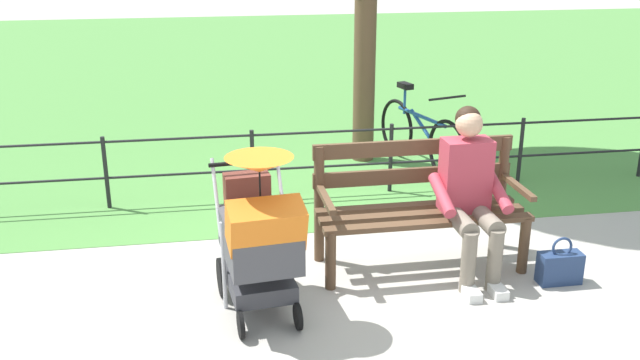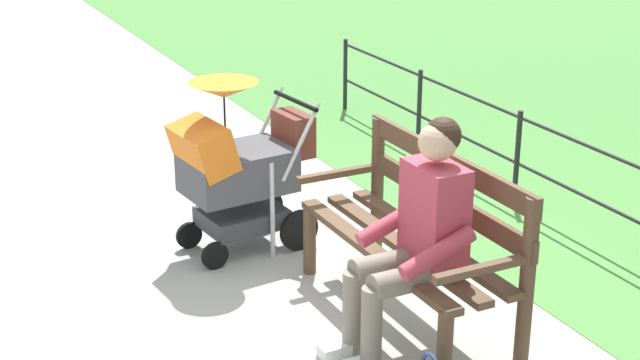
# 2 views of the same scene
# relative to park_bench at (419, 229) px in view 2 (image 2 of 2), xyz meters

# --- Properties ---
(ground_plane) EXTENTS (60.00, 60.00, 0.00)m
(ground_plane) POSITION_rel_park_bench_xyz_m (0.48, 0.12, -0.53)
(ground_plane) COLOR #ADA89E
(park_bench) EXTENTS (1.61, 0.61, 0.96)m
(park_bench) POSITION_rel_park_bench_xyz_m (0.00, 0.00, 0.00)
(park_bench) COLOR brown
(park_bench) RESTS_ON ground
(person_on_bench) EXTENTS (0.53, 0.74, 1.28)m
(person_on_bench) POSITION_rel_park_bench_xyz_m (-0.32, 0.22, 0.15)
(person_on_bench) COLOR slate
(person_on_bench) RESTS_ON ground
(stroller) EXTENTS (0.59, 0.93, 1.15)m
(stroller) POSITION_rel_park_bench_xyz_m (1.28, 0.59, 0.07)
(stroller) COLOR black
(stroller) RESTS_ON ground
(park_fence) EXTENTS (6.87, 0.04, 0.70)m
(park_fence) POSITION_rel_park_bench_xyz_m (0.48, -1.58, -0.11)
(park_fence) COLOR black
(park_fence) RESTS_ON ground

